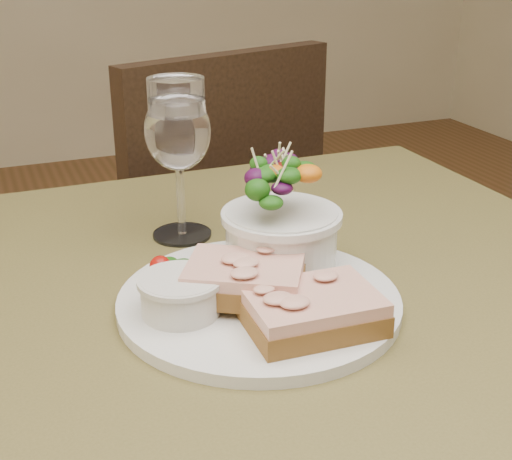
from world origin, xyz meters
name	(u,v)px	position (x,y,z in m)	size (l,w,h in m)	color
cafe_table	(277,371)	(0.00, 0.00, 0.65)	(0.80, 0.80, 0.75)	#4D4821
chair_far	(185,329)	(0.09, 0.70, 0.29)	(0.52, 0.52, 0.90)	black
dinner_plate	(259,301)	(-0.03, -0.03, 0.76)	(0.27, 0.27, 0.01)	silver
sandwich_front	(312,310)	(-0.01, -0.10, 0.78)	(0.12, 0.09, 0.03)	#553316
sandwich_back	(245,279)	(-0.05, -0.03, 0.79)	(0.14, 0.13, 0.03)	#553316
ramekin	(180,294)	(-0.11, -0.03, 0.78)	(0.07, 0.07, 0.04)	beige
salad_bowl	(282,213)	(0.01, 0.02, 0.82)	(0.12, 0.12, 0.13)	silver
garnish	(168,265)	(-0.10, 0.05, 0.77)	(0.05, 0.04, 0.02)	#0D3C0A
wine_glass	(178,136)	(-0.05, 0.17, 0.87)	(0.08, 0.08, 0.18)	white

